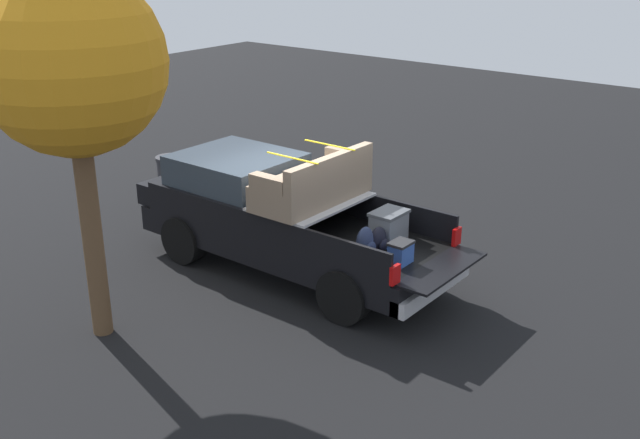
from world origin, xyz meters
TOP-DOWN VIEW (x-y plane):
  - ground_plane at (0.00, 0.00)m, footprint 40.00×40.00m
  - pickup_truck at (0.35, -0.00)m, footprint 6.05×2.09m
  - tree_background at (0.84, 3.31)m, footprint 2.47×2.47m
  - trash_can at (4.40, -1.16)m, footprint 0.60×0.60m

SIDE VIEW (x-z plane):
  - ground_plane at x=0.00m, z-range 0.00..0.00m
  - trash_can at x=4.40m, z-range 0.01..0.99m
  - pickup_truck at x=0.35m, z-range -0.14..2.09m
  - tree_background at x=0.84m, z-range 1.31..6.47m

